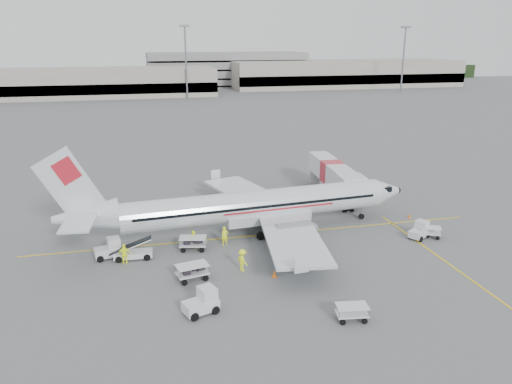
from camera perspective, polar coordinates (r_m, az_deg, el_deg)
ground at (r=48.68m, az=0.55°, el=-4.96°), size 360.00×360.00×0.00m
stripe_lead at (r=48.68m, az=0.55°, el=-4.95°), size 44.00×0.20×0.01m
stripe_cross at (r=47.26m, az=19.84°, el=-6.73°), size 0.20×20.00×0.01m
terminal_west at (r=176.74m, az=-23.28°, el=11.32°), size 110.00×22.00×9.00m
terminal_east at (r=205.79m, az=10.08°, el=13.19°), size 90.00×26.00×10.00m
parking_garage at (r=207.21m, az=-3.47°, el=14.00°), size 62.00×24.00×14.00m
treeline at (r=219.58m, az=-10.76°, el=12.87°), size 300.00×3.00×6.00m
mast_center at (r=162.71m, az=-8.00°, el=14.42°), size 3.20×1.20×22.00m
mast_east at (r=185.69m, az=16.47°, el=14.23°), size 3.20×1.20×22.00m
aircraft at (r=47.97m, az=0.12°, el=0.72°), size 36.61×29.79×9.51m
jet_bridge at (r=60.66m, az=8.64°, el=1.48°), size 3.98×16.40×4.27m
belt_loader at (r=44.57m, az=-13.93°, el=-6.00°), size 4.44×1.83×2.37m
tug_fore at (r=50.18m, az=18.15°, el=-4.16°), size 2.43×2.14×1.63m
tug_mid at (r=35.51m, az=-6.37°, el=-12.32°), size 2.70×2.09×1.84m
tug_aft at (r=45.39m, az=-16.56°, el=-6.20°), size 2.50×1.71×1.77m
cart_loaded_a at (r=40.19m, az=-7.29°, el=-9.08°), size 2.75×1.97×1.30m
cart_loaded_b at (r=45.55m, az=-7.21°, el=-5.86°), size 2.63×1.88×1.25m
cart_empty_a at (r=35.32m, az=10.89°, el=-13.39°), size 2.29×1.55×1.11m
cart_empty_b at (r=50.78m, az=19.20°, el=-4.35°), size 2.39×2.00×1.08m
cone_nose at (r=55.57m, az=17.13°, el=-2.59°), size 0.34×0.34×0.55m
cone_port at (r=61.16m, az=-2.04°, el=-0.00°), size 0.36×0.36×0.58m
cone_stbd at (r=40.46m, az=2.11°, el=-9.28°), size 0.39×0.39×0.64m
crew_a at (r=46.21m, az=-3.58°, el=-5.04°), size 0.71×0.52×1.78m
crew_b at (r=45.95m, az=-7.13°, el=-5.39°), size 0.89×0.97×1.61m
crew_c at (r=41.23m, az=-1.55°, el=-7.79°), size 1.10×1.38×1.88m
crew_d at (r=43.85m, az=-14.79°, el=-6.86°), size 1.06×0.45×1.80m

